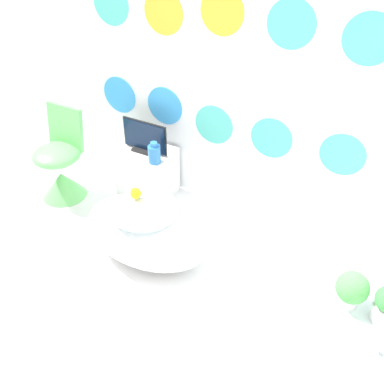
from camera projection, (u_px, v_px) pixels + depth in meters
ground_plane at (98, 337)px, 2.76m from camera, size 12.00×12.00×0.00m
wall_back_dotted at (221, 49)px, 3.14m from camera, size 4.39×0.05×2.60m
bathtub at (146, 231)px, 3.21m from camera, size 0.95×0.59×0.45m
rubber_duck at (135, 193)px, 3.13m from camera, size 0.08×0.09×0.09m
chair at (61, 169)px, 3.79m from camera, size 0.40×0.40×0.78m
tv_cabinet at (147, 173)px, 3.83m from camera, size 0.44×0.35×0.43m
tv at (145, 138)px, 3.64m from camera, size 0.40×0.12×0.27m
vase at (154, 154)px, 3.53m from camera, size 0.10×0.10×0.18m
side_table at (360, 324)px, 2.42m from camera, size 0.40×0.36×0.44m
potted_plant_left at (352, 289)px, 2.34m from camera, size 0.18×0.18×0.23m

